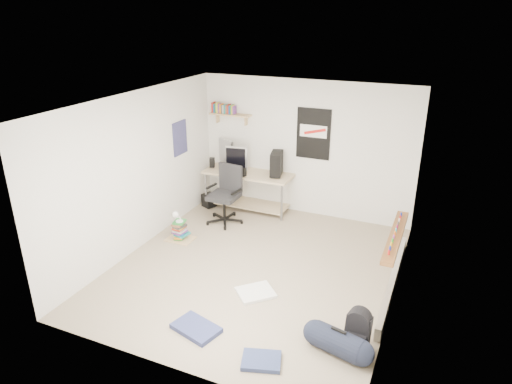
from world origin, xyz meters
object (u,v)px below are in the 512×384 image
at_px(backpack, 358,330).
at_px(desk, 249,190).
at_px(office_chair, 224,197).
at_px(book_stack, 180,231).
at_px(duffel_bag, 338,343).

bearing_deg(backpack, desk, 136.74).
distance_m(desk, office_chair, 0.79).
height_order(backpack, book_stack, backpack).
bearing_deg(backpack, book_stack, 161.68).
distance_m(desk, backpack, 4.14).
height_order(desk, backpack, desk).
bearing_deg(backpack, office_chair, 146.43).
bearing_deg(book_stack, desk, 72.36).
relative_size(office_chair, duffel_bag, 1.83).
relative_size(duffel_bag, book_stack, 1.42).
height_order(desk, book_stack, desk).
bearing_deg(desk, office_chair, -124.12).
xyz_separation_m(desk, duffel_bag, (2.58, -3.31, -0.22)).
xyz_separation_m(backpack, book_stack, (-3.29, 1.41, -0.05)).
bearing_deg(office_chair, book_stack, -105.26).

